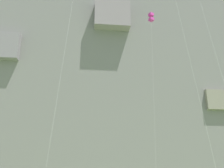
% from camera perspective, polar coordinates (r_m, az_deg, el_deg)
% --- Properties ---
extents(cliff_face, '(180.00, 32.80, 68.04)m').
position_cam_1_polar(cliff_face, '(75.07, -1.31, 5.26)').
color(cliff_face, slate).
rests_on(cliff_face, ground).
extents(kite_box_upper_mid, '(2.86, 5.85, 34.74)m').
position_cam_1_polar(kite_box_upper_mid, '(54.76, 9.02, 14.92)').
color(kite_box_upper_mid, '#CC3399').
rests_on(kite_box_upper_mid, ground).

